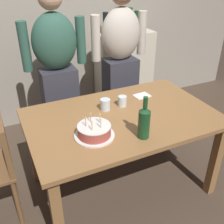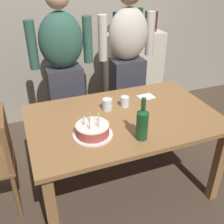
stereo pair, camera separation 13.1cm
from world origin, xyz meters
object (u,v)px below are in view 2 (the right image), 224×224
water_glass_near (107,104)px  napkin_stack (146,97)px  birthday_cake (93,130)px  person_woman_cardigan (127,64)px  water_glass_far (125,101)px  person_man_bearded (64,72)px  wine_bottle (143,123)px

water_glass_near → napkin_stack: 0.41m
birthday_cake → person_woman_cardigan: size_ratio=0.17×
water_glass_far → napkin_stack: 0.26m
napkin_stack → person_man_bearded: person_man_bearded is taller
water_glass_near → wine_bottle: (0.08, -0.47, 0.08)m
birthday_cake → water_glass_near: 0.39m
water_glass_far → birthday_cake: bearing=-140.3°
birthday_cake → water_glass_far: (0.38, 0.32, 0.00)m
napkin_stack → person_woman_cardigan: (0.05, 0.54, 0.13)m
water_glass_far → wine_bottle: bearing=-99.0°
wine_bottle → person_man_bearded: size_ratio=0.19×
napkin_stack → water_glass_far: bearing=-160.8°
napkin_stack → person_woman_cardigan: person_woman_cardigan is taller
person_woman_cardigan → water_glass_near: bearing=53.9°
water_glass_near → person_man_bearded: (-0.22, 0.62, 0.09)m
wine_bottle → person_man_bearded: (-0.30, 1.09, 0.01)m
person_woman_cardigan → wine_bottle: bearing=71.3°
napkin_stack → person_woman_cardigan: bearing=84.6°
water_glass_far → person_woman_cardigan: (0.30, 0.62, 0.09)m
water_glass_near → wine_bottle: 0.48m
birthday_cake → napkin_stack: (0.63, 0.40, -0.04)m
birthday_cake → water_glass_near: (0.23, 0.32, 0.01)m
wine_bottle → birthday_cake: bearing=153.6°
water_glass_far → wine_bottle: wine_bottle is taller
wine_bottle → person_woman_cardigan: (0.37, 1.09, 0.01)m
birthday_cake → wine_bottle: (0.31, -0.15, 0.08)m
water_glass_near → wine_bottle: size_ratio=0.30×
person_man_bearded → person_woman_cardigan: bearing=-180.0°
birthday_cake → water_glass_far: birthday_cake is taller
water_glass_far → napkin_stack: water_glass_far is taller
water_glass_near → person_woman_cardigan: (0.45, 0.62, 0.09)m
birthday_cake → wine_bottle: size_ratio=0.92×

